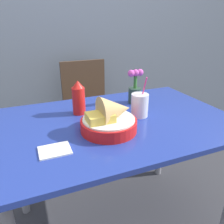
# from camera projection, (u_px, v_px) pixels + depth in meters

# --- Properties ---
(ground_plane) EXTENTS (12.00, 12.00, 0.00)m
(ground_plane) POSITION_uv_depth(u_px,v_px,m) (117.00, 224.00, 1.43)
(ground_plane) COLOR #38383D
(wall_window) EXTENTS (7.00, 0.06, 2.60)m
(wall_window) POSITION_uv_depth(u_px,v_px,m) (64.00, 11.00, 1.93)
(wall_window) COLOR slate
(wall_window) RESTS_ON ground_plane
(dining_table) EXTENTS (1.20, 0.80, 0.76)m
(dining_table) POSITION_uv_depth(u_px,v_px,m) (118.00, 137.00, 1.17)
(dining_table) COLOR #233893
(dining_table) RESTS_ON ground_plane
(chair_far_window) EXTENTS (0.40, 0.40, 0.90)m
(chair_far_window) POSITION_uv_depth(u_px,v_px,m) (87.00, 104.00, 1.99)
(chair_far_window) COLOR #473323
(chair_far_window) RESTS_ON ground_plane
(food_basket) EXTENTS (0.26, 0.26, 0.17)m
(food_basket) POSITION_uv_depth(u_px,v_px,m) (111.00, 119.00, 1.00)
(food_basket) COLOR red
(food_basket) RESTS_ON dining_table
(ketchup_bottle) EXTENTS (0.07, 0.07, 0.18)m
(ketchup_bottle) POSITION_uv_depth(u_px,v_px,m) (79.00, 98.00, 1.17)
(ketchup_bottle) COLOR red
(ketchup_bottle) RESTS_ON dining_table
(drink_cup) EXTENTS (0.09, 0.09, 0.22)m
(drink_cup) POSITION_uv_depth(u_px,v_px,m) (140.00, 106.00, 1.15)
(drink_cup) COLOR silver
(drink_cup) RESTS_ON dining_table
(flower_vase) EXTENTS (0.10, 0.08, 0.21)m
(flower_vase) POSITION_uv_depth(u_px,v_px,m) (135.00, 89.00, 1.32)
(flower_vase) COLOR #2D4738
(flower_vase) RESTS_ON dining_table
(napkin) EXTENTS (0.12, 0.10, 0.01)m
(napkin) POSITION_uv_depth(u_px,v_px,m) (55.00, 150.00, 0.86)
(napkin) COLOR white
(napkin) RESTS_ON dining_table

